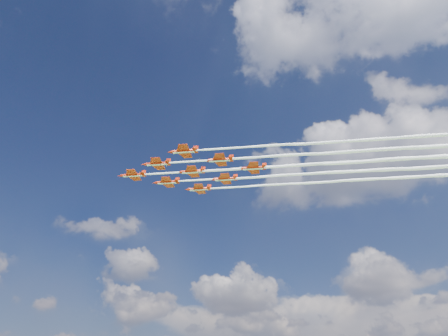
{
  "coord_description": "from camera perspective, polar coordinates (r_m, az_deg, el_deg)",
  "views": [
    {
      "loc": [
        84.8,
        -108.26,
        4.0
      ],
      "look_at": [
        19.76,
        -3.95,
        70.98
      ],
      "focal_mm": 35.0,
      "sensor_mm": 36.0,
      "label": 1
    }
  ],
  "objects": [
    {
      "name": "jet_row3_centre",
      "position": [
        149.4,
        22.68,
        1.12
      ],
      "size": [
        131.18,
        63.01,
        2.4
      ],
      "rotation": [
        0.0,
        0.0,
        0.43
      ],
      "color": "red"
    },
    {
      "name": "jet_row2_starb",
      "position": [
        152.6,
        18.45,
        -0.33
      ],
      "size": [
        131.18,
        63.01,
        2.4
      ],
      "rotation": [
        0.0,
        0.0,
        0.43
      ],
      "color": "red"
    },
    {
      "name": "jet_row4_port",
      "position": [
        147.13,
        27.07,
        2.61
      ],
      "size": [
        131.18,
        63.01,
        2.4
      ],
      "rotation": [
        0.0,
        0.0,
        0.43
      ],
      "color": "red"
    },
    {
      "name": "jet_lead",
      "position": [
        144.95,
        14.94,
        0.67
      ],
      "size": [
        131.18,
        63.01,
        2.4
      ],
      "rotation": [
        0.0,
        0.0,
        0.43
      ],
      "color": "red"
    },
    {
      "name": "jet_row4_starb",
      "position": [
        158.16,
        25.68,
        0.13
      ],
      "size": [
        131.18,
        63.01,
        2.4
      ],
      "rotation": [
        0.0,
        0.0,
        0.43
      ],
      "color": "red"
    },
    {
      "name": "jet_row3_starb",
      "position": [
        160.82,
        21.63,
        -1.22
      ],
      "size": [
        131.18,
        63.01,
        2.4
      ],
      "rotation": [
        0.0,
        0.0,
        0.43
      ],
      "color": "red"
    },
    {
      "name": "jet_row3_port",
      "position": [
        138.32,
        23.91,
        3.84
      ],
      "size": [
        131.18,
        63.01,
        2.4
      ],
      "rotation": [
        0.0,
        0.0,
        0.43
      ],
      "color": "red"
    },
    {
      "name": "jet_row2_port",
      "position": [
        141.15,
        19.31,
        2.23
      ],
      "size": [
        131.18,
        63.01,
        2.4
      ],
      "rotation": [
        0.0,
        0.0,
        0.43
      ],
      "color": "red"
    }
  ]
}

